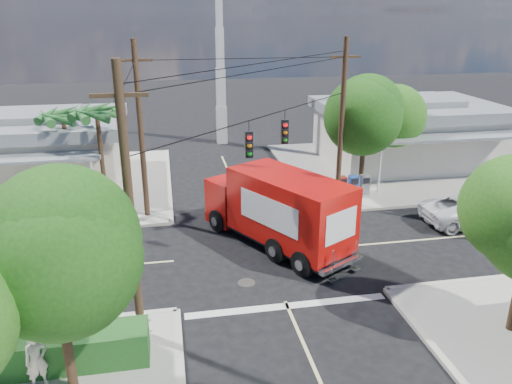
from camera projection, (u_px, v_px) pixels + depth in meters
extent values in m
plane|color=black|center=(264.00, 253.00, 22.28)|extent=(120.00, 120.00, 0.00)
cube|color=#A39E93|center=(389.00, 167.00, 34.29)|extent=(14.00, 14.00, 0.14)
cube|color=#B6B1A1|center=(291.00, 173.00, 33.10)|extent=(0.25, 14.00, 0.14)
cube|color=#B6B1A1|center=(443.00, 203.00, 27.83)|extent=(14.00, 0.25, 0.14)
cube|color=#A39E93|center=(53.00, 186.00, 30.54)|extent=(14.00, 14.00, 0.14)
cube|color=#B6B1A1|center=(169.00, 180.00, 31.73)|extent=(0.25, 14.00, 0.14)
cube|color=#B6B1A1|center=(25.00, 234.00, 24.07)|extent=(14.00, 0.25, 0.14)
cube|color=beige|center=(233.00, 182.00, 31.52)|extent=(0.12, 12.00, 0.01)
cube|color=beige|center=(468.00, 236.00, 23.99)|extent=(12.00, 0.12, 0.01)
cube|color=beige|center=(27.00, 273.00, 20.57)|extent=(12.00, 0.12, 0.01)
cube|color=silver|center=(287.00, 306.00, 18.31)|extent=(7.50, 0.40, 0.01)
cube|color=silver|center=(406.00, 138.00, 34.87)|extent=(11.00, 8.00, 3.40)
cube|color=gray|center=(409.00, 108.00, 34.16)|extent=(11.80, 8.80, 0.70)
cube|color=gray|center=(409.00, 101.00, 33.99)|extent=(6.05, 4.40, 0.50)
cube|color=gray|center=(445.00, 137.00, 29.93)|extent=(9.90, 1.80, 0.15)
cylinder|color=silver|center=(380.00, 168.00, 28.94)|extent=(0.12, 0.12, 2.90)
cube|color=beige|center=(37.00, 154.00, 31.18)|extent=(10.00, 8.00, 3.20)
cube|color=gray|center=(32.00, 124.00, 30.51)|extent=(10.80, 8.80, 0.70)
cube|color=gray|center=(31.00, 115.00, 30.34)|extent=(5.50, 4.40, 0.50)
cube|color=gray|center=(13.00, 159.00, 26.28)|extent=(9.00, 1.80, 0.15)
cylinder|color=silver|center=(93.00, 184.00, 26.68)|extent=(0.12, 0.12, 2.70)
cube|color=silver|center=(222.00, 125.00, 40.32)|extent=(0.80, 0.80, 3.00)
cube|color=silver|center=(221.00, 87.00, 39.29)|extent=(0.70, 0.70, 3.00)
cube|color=silver|center=(220.00, 48.00, 38.26)|extent=(0.60, 0.60, 3.00)
cube|color=silver|center=(219.00, 6.00, 37.24)|extent=(0.50, 0.50, 3.00)
cylinder|color=#422D1C|center=(65.00, 334.00, 13.47)|extent=(0.28, 0.28, 3.71)
sphere|color=#1B4414|center=(54.00, 257.00, 12.68)|extent=(3.71, 3.71, 3.71)
sphere|color=#1B4414|center=(37.00, 247.00, 12.71)|extent=(3.02, 3.02, 3.02)
sphere|color=#1B4414|center=(67.00, 265.00, 12.50)|extent=(3.25, 3.25, 3.25)
cylinder|color=#422D1C|center=(362.00, 157.00, 29.04)|extent=(0.28, 0.28, 4.10)
sphere|color=#1B4414|center=(366.00, 113.00, 28.16)|extent=(4.10, 4.10, 4.10)
sphere|color=#1B4414|center=(358.00, 108.00, 28.19)|extent=(3.33, 3.33, 3.33)
sphere|color=#1B4414|center=(374.00, 116.00, 27.99)|extent=(3.58, 3.58, 3.58)
cylinder|color=#422D1C|center=(388.00, 149.00, 31.60)|extent=(0.28, 0.28, 3.58)
sphere|color=#235E13|center=(391.00, 114.00, 30.83)|extent=(3.58, 3.58, 3.58)
sphere|color=#235E13|center=(384.00, 110.00, 30.87)|extent=(2.91, 2.91, 2.91)
sphere|color=#235E13|center=(398.00, 117.00, 30.66)|extent=(3.14, 3.14, 3.14)
cylinder|color=#422D1C|center=(102.00, 159.00, 27.02)|extent=(0.24, 0.24, 5.00)
cone|color=#29682B|center=(114.00, 111.00, 26.28)|extent=(0.50, 2.06, 0.98)
cone|color=#29682B|center=(109.00, 108.00, 26.88)|extent=(1.92, 1.68, 0.98)
cone|color=#29682B|center=(94.00, 108.00, 26.91)|extent=(2.12, 0.95, 0.98)
cone|color=#29682B|center=(81.00, 110.00, 26.35)|extent=(1.34, 2.07, 0.98)
cone|color=#29682B|center=(79.00, 113.00, 25.63)|extent=(1.34, 2.07, 0.98)
cone|color=#29682B|center=(90.00, 115.00, 25.29)|extent=(2.12, 0.95, 0.98)
cone|color=#29682B|center=(106.00, 113.00, 25.58)|extent=(1.92, 1.68, 0.98)
cylinder|color=#422D1C|center=(68.00, 157.00, 28.13)|extent=(0.24, 0.24, 4.60)
cone|color=#29682B|center=(80.00, 114.00, 27.46)|extent=(0.50, 2.06, 0.98)
cone|color=#29682B|center=(75.00, 112.00, 28.06)|extent=(1.92, 1.68, 0.98)
cone|color=#29682B|center=(62.00, 112.00, 28.09)|extent=(2.12, 0.95, 0.98)
cone|color=#29682B|center=(48.00, 114.00, 27.53)|extent=(1.34, 2.07, 0.98)
cone|color=#29682B|center=(45.00, 116.00, 26.81)|extent=(1.34, 2.07, 0.98)
cone|color=#29682B|center=(56.00, 118.00, 26.47)|extent=(2.12, 0.95, 0.98)
cone|color=#29682B|center=(71.00, 117.00, 26.76)|extent=(1.92, 1.68, 0.98)
cylinder|color=#473321|center=(130.00, 212.00, 15.05)|extent=(0.28, 0.28, 9.00)
cube|color=#473321|center=(119.00, 95.00, 13.85)|extent=(1.60, 0.12, 0.12)
cylinder|color=#473321|center=(341.00, 125.00, 26.43)|extent=(0.28, 0.28, 9.00)
cube|color=#473321|center=(345.00, 57.00, 25.23)|extent=(1.60, 0.12, 0.12)
cylinder|color=#473321|center=(141.00, 133.00, 24.65)|extent=(0.28, 0.28, 9.00)
cube|color=#473321|center=(135.00, 60.00, 23.45)|extent=(1.60, 0.12, 0.12)
cylinder|color=black|center=(265.00, 116.00, 20.15)|extent=(10.43, 10.43, 0.04)
cube|color=black|center=(249.00, 145.00, 19.60)|extent=(0.30, 0.24, 1.05)
sphere|color=red|center=(250.00, 137.00, 19.36)|extent=(0.20, 0.20, 0.20)
cube|color=black|center=(285.00, 132.00, 21.68)|extent=(0.30, 0.24, 1.05)
sphere|color=red|center=(286.00, 125.00, 21.44)|extent=(0.20, 0.20, 0.20)
cube|color=silver|center=(55.00, 341.00, 15.61)|extent=(5.94, 0.05, 0.08)
cube|color=silver|center=(54.00, 330.00, 15.47)|extent=(5.94, 0.05, 0.08)
cube|color=silver|center=(146.00, 327.00, 16.04)|extent=(0.09, 0.06, 1.00)
cube|color=#1C4C1C|center=(42.00, 352.00, 14.77)|extent=(6.20, 1.20, 1.10)
cube|color=#AF2318|center=(342.00, 186.00, 28.76)|extent=(0.50, 0.50, 1.10)
cube|color=#1D4297|center=(353.00, 185.00, 28.88)|extent=(0.50, 0.50, 1.10)
cube|color=slate|center=(364.00, 184.00, 29.00)|extent=(0.50, 0.50, 1.10)
cube|color=black|center=(275.00, 233.00, 22.99)|extent=(5.89, 7.91, 0.25)
cube|color=red|center=(234.00, 199.00, 24.89)|extent=(2.93, 2.67, 2.20)
cube|color=black|center=(226.00, 188.00, 25.26)|extent=(1.95, 1.27, 0.95)
cube|color=silver|center=(224.00, 207.00, 25.78)|extent=(2.05, 1.25, 0.35)
cube|color=red|center=(290.00, 209.00, 21.83)|extent=(5.06, 6.28, 2.90)
cube|color=white|center=(310.00, 199.00, 22.55)|extent=(1.81, 3.13, 1.30)
cube|color=white|center=(268.00, 213.00, 21.00)|extent=(1.81, 3.13, 1.30)
cube|color=white|center=(341.00, 226.00, 19.68)|extent=(1.57, 0.92, 1.30)
cube|color=silver|center=(341.00, 264.00, 20.16)|extent=(2.21, 1.41, 0.18)
cube|color=silver|center=(333.00, 262.00, 19.50)|extent=(0.42, 0.28, 1.00)
cube|color=silver|center=(356.00, 252.00, 20.35)|extent=(0.42, 0.28, 1.00)
cylinder|color=black|center=(218.00, 221.00, 24.36)|extent=(0.83, 1.11, 1.10)
cylinder|color=black|center=(254.00, 209.00, 25.76)|extent=(0.83, 1.11, 1.10)
cylinder|color=black|center=(303.00, 264.00, 20.21)|extent=(0.83, 1.11, 1.10)
cylinder|color=black|center=(340.00, 247.00, 21.61)|extent=(0.83, 1.11, 1.10)
imported|color=silver|center=(473.00, 210.00, 25.16)|extent=(5.28, 2.51, 1.45)
imported|color=beige|center=(36.00, 360.00, 13.94)|extent=(0.76, 0.69, 1.75)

